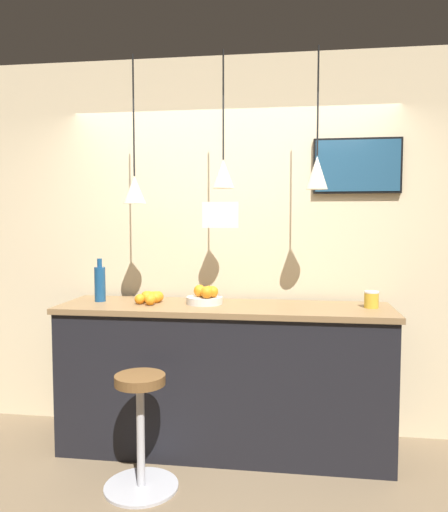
{
  "coord_description": "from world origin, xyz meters",
  "views": [
    {
      "loc": [
        0.49,
        -2.85,
        1.66
      ],
      "look_at": [
        0.0,
        0.6,
        1.4
      ],
      "focal_mm": 35.0,
      "sensor_mm": 36.0,
      "label": 1
    }
  ],
  "objects_px": {
    "fruit_bowl": "(205,296)",
    "spread_jar": "(371,299)",
    "mounted_tv": "(357,166)",
    "bar_stool": "(141,424)",
    "juice_bottle": "(100,283)"
  },
  "relations": [
    {
      "from": "fruit_bowl",
      "to": "spread_jar",
      "type": "xyz_separation_m",
      "value": [
        1.16,
        0.01,
        0.0
      ]
    },
    {
      "from": "fruit_bowl",
      "to": "mounted_tv",
      "type": "xyz_separation_m",
      "value": [
        1.08,
        0.34,
        0.95
      ]
    },
    {
      "from": "bar_stool",
      "to": "spread_jar",
      "type": "xyz_separation_m",
      "value": [
        1.45,
        0.63,
        0.7
      ]
    },
    {
      "from": "bar_stool",
      "to": "fruit_bowl",
      "type": "relative_size",
      "value": 2.74
    },
    {
      "from": "juice_bottle",
      "to": "mounted_tv",
      "type": "height_order",
      "value": "mounted_tv"
    },
    {
      "from": "fruit_bowl",
      "to": "juice_bottle",
      "type": "distance_m",
      "value": 0.8
    },
    {
      "from": "fruit_bowl",
      "to": "juice_bottle",
      "type": "height_order",
      "value": "juice_bottle"
    },
    {
      "from": "fruit_bowl",
      "to": "spread_jar",
      "type": "bearing_deg",
      "value": 0.7
    },
    {
      "from": "bar_stool",
      "to": "juice_bottle",
      "type": "distance_m",
      "value": 1.12
    },
    {
      "from": "bar_stool",
      "to": "juice_bottle",
      "type": "bearing_deg",
      "value": 128.33
    },
    {
      "from": "bar_stool",
      "to": "spread_jar",
      "type": "bearing_deg",
      "value": 23.56
    },
    {
      "from": "juice_bottle",
      "to": "mounted_tv",
      "type": "relative_size",
      "value": 0.5
    },
    {
      "from": "mounted_tv",
      "to": "juice_bottle",
      "type": "bearing_deg",
      "value": -170.27
    },
    {
      "from": "bar_stool",
      "to": "mounted_tv",
      "type": "distance_m",
      "value": 2.35
    },
    {
      "from": "juice_bottle",
      "to": "spread_jar",
      "type": "distance_m",
      "value": 1.95
    }
  ]
}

